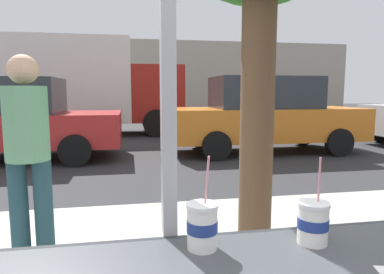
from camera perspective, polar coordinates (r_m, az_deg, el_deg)
The scene contains 9 objects.
ground_plane at distance 9.24m, azimuth -9.24°, elevation -1.78°, with size 60.00×60.00×0.00m, color #2D2D30.
sidewalk_strip at distance 3.07m, azimuth -7.00°, elevation -20.02°, with size 16.00×2.80×0.11m, color #B2ADA3.
building_facade_far at distance 21.75m, azimuth -9.97°, elevation 9.51°, with size 28.00×1.20×4.56m, color #A89E8E.
soda_cup_left at distance 1.15m, azimuth 1.69°, elevation -14.36°, with size 0.10×0.10×0.31m.
soda_cup_right at distance 1.26m, azimuth 19.31°, elevation -13.08°, with size 0.11×0.11×0.30m.
parked_car_red at distance 8.38m, azimuth -27.99°, elevation 2.61°, with size 4.58×2.05×1.77m.
parked_car_orange at distance 8.61m, azimuth 11.94°, elevation 3.60°, with size 4.67×1.91×1.82m.
box_truck at distance 12.47m, azimuth -18.97°, elevation 8.25°, with size 6.92×2.44×3.22m.
pedestrian at distance 2.90m, azimuth -25.45°, elevation -1.66°, with size 0.32×0.32×1.63m.
Camera 1 is at (-0.13, -1.12, 1.47)m, focal length 32.37 mm.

